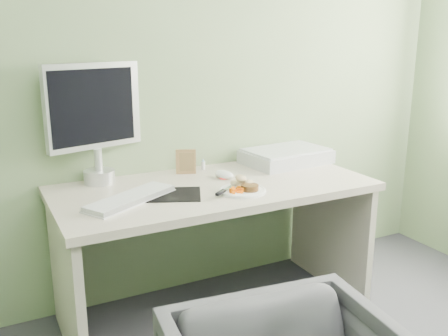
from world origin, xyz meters
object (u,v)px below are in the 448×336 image
monitor (94,116)px  plate (243,191)px  scanner (286,157)px  desk (214,218)px

monitor → plate: bearing=-55.3°
plate → scanner: 0.63m
scanner → monitor: bearing=168.5°
scanner → monitor: 1.13m
desk → plate: 0.27m
plate → monitor: 0.83m
plate → scanner: size_ratio=0.46×
plate → monitor: monitor is taller
desk → scanner: scanner is taller
desk → scanner: size_ratio=3.29×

